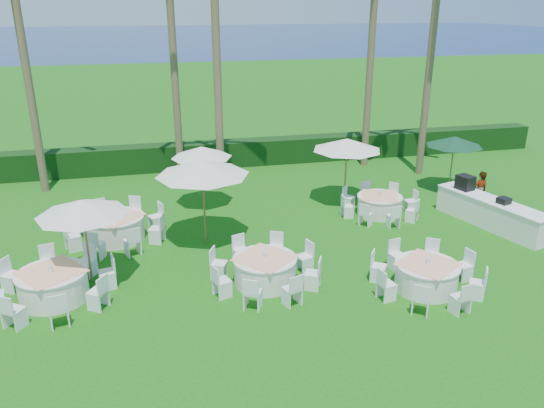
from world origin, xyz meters
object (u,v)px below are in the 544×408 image
Objects in this scene: banquet_table_d at (116,227)px; buffet_table at (490,212)px; banquet_table_a at (53,285)px; umbrella_green at (455,141)px; banquet_table_c at (426,276)px; banquet_table_f at (379,205)px; umbrella_d at (347,144)px; banquet_table_b at (265,270)px; umbrella_a at (82,207)px; staff_person at (480,192)px; umbrella_c at (201,152)px; umbrella_b at (202,168)px.

buffet_table reaches higher than banquet_table_d.
banquet_table_a is 15.96m from umbrella_green.
banquet_table_c is 1.05× the size of banquet_table_f.
umbrella_d reaches higher than banquet_table_c.
banquet_table_c is at bearing -91.66° from umbrella_d.
buffet_table is (12.77, -1.79, 0.09)m from banquet_table_d.
umbrella_green is at bearing 32.78° from banquet_table_b.
banquet_table_c is 0.70× the size of buffet_table.
banquet_table_d is at bearing 67.61° from banquet_table_a.
umbrella_a is at bearing -161.19° from umbrella_green.
banquet_table_a is 1.04× the size of banquet_table_b.
banquet_table_c is 1.23× the size of umbrella_a.
umbrella_a reaches higher than staff_person.
banquet_table_b reaches higher than banquet_table_c.
umbrella_c is at bearing 99.02° from banquet_table_b.
umbrella_green is 1.43× the size of staff_person.
umbrella_c is at bearing -21.57° from staff_person.
banquet_table_c is 8.99m from umbrella_green.
umbrella_d is at bearing 22.98° from umbrella_b.
umbrella_a is 13.50m from buffet_table.
banquet_table_b is at bearing -128.48° from umbrella_d.
buffet_table is (9.90, -0.95, -2.01)m from umbrella_b.
umbrella_d reaches higher than banquet_table_a.
umbrella_green is (10.55, 2.80, -0.44)m from umbrella_b.
banquet_table_c is at bearing -100.51° from banquet_table_f.
banquet_table_b is at bearing -4.36° from banquet_table_a.
umbrella_a is 10.21m from umbrella_d.
umbrella_c is (0.30, 3.25, -0.38)m from umbrella_b.
staff_person is (4.70, 4.77, 0.40)m from banquet_table_c.
umbrella_a is 0.83× the size of umbrella_b.
banquet_table_c is 1.90× the size of staff_person.
umbrella_a reaches higher than banquet_table_d.
banquet_table_c is 5.60m from buffet_table.
umbrella_b is 3.29m from umbrella_c.
banquet_table_b is 0.71× the size of buffet_table.
umbrella_green is (3.99, 1.87, 1.72)m from banquet_table_f.
umbrella_d is at bearing 140.74° from buffet_table.
umbrella_d reaches higher than umbrella_a.
umbrella_green is at bearing 14.86° from umbrella_b.
banquet_table_c is at bearing -140.85° from buffet_table.
staff_person is (10.25, 0.29, -1.74)m from umbrella_b.
staff_person is at bearing 11.64° from banquet_table_a.
umbrella_c reaches higher than banquet_table_a.
banquet_table_a is at bearing -127.80° from umbrella_c.
umbrella_a is (-10.01, -2.90, 1.87)m from banquet_table_f.
staff_person is at bearing -2.42° from banquet_table_d.
banquet_table_c is 9.52m from umbrella_c.
banquet_table_b is 1.16× the size of umbrella_d.
banquet_table_d reaches higher than banquet_table_b.
banquet_table_b is at bearing -43.66° from banquet_table_d.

